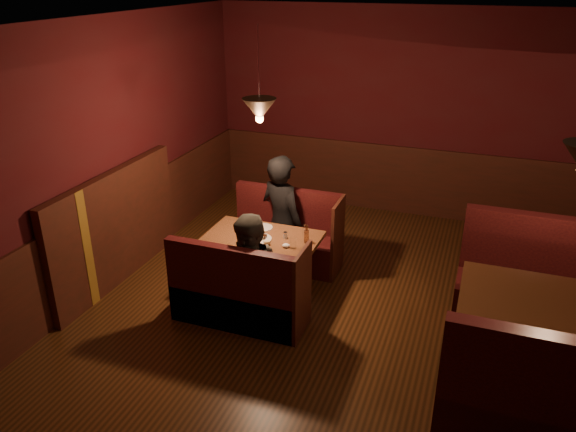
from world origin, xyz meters
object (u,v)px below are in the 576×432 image
(diner_a, at_px, (282,197))
(diner_b, at_px, (253,255))
(main_bench_far, at_px, (287,240))
(second_bench_near, at_px, (553,418))
(second_bench_far, at_px, (542,296))
(main_bench_near, at_px, (238,299))
(second_table, at_px, (548,323))
(main_table, at_px, (263,249))

(diner_a, bearing_deg, diner_b, 122.31)
(diner_b, bearing_deg, diner_a, 85.72)
(main_bench_far, xyz_separation_m, second_bench_near, (2.84, -2.18, 0.07))
(diner_b, bearing_deg, main_bench_far, 83.32)
(second_bench_near, bearing_deg, second_bench_far, 90.00)
(second_bench_far, height_order, diner_b, diner_b)
(main_bench_near, bearing_deg, main_bench_far, 90.00)
(diner_b, bearing_deg, second_bench_far, 5.16)
(main_bench_near, bearing_deg, second_table, 1.90)
(second_bench_near, bearing_deg, second_table, 92.20)
(main_bench_far, relative_size, second_bench_far, 0.84)
(second_table, relative_size, second_bench_near, 0.90)
(second_table, height_order, diner_b, diner_b)
(main_bench_far, distance_m, second_table, 3.11)
(second_bench_near, bearing_deg, main_bench_far, 142.51)
(second_table, xyz_separation_m, diner_a, (-2.86, 1.29, 0.25))
(main_bench_near, bearing_deg, second_bench_far, 18.79)
(diner_b, bearing_deg, second_bench_near, -30.47)
(main_table, bearing_deg, diner_a, 93.12)
(main_bench_near, relative_size, second_bench_far, 0.84)
(main_bench_near, distance_m, diner_b, 0.49)
(main_table, bearing_deg, second_table, -12.15)
(main_table, relative_size, main_bench_far, 0.91)
(second_bench_far, xyz_separation_m, diner_a, (-2.89, 0.42, 0.49))
(main_bench_near, xyz_separation_m, second_table, (2.81, 0.09, 0.32))
(main_table, distance_m, second_bench_near, 3.22)
(main_bench_near, xyz_separation_m, diner_a, (-0.05, 1.38, 0.57))
(second_table, relative_size, diner_a, 0.85)
(main_table, xyz_separation_m, diner_b, (0.14, -0.58, 0.25))
(main_bench_near, relative_size, second_table, 0.93)
(second_table, bearing_deg, diner_a, 155.73)
(main_bench_near, xyz_separation_m, diner_b, (0.12, 0.12, 0.46))
(second_table, distance_m, second_bench_far, 0.91)
(second_table, distance_m, second_bench_near, 0.91)
(main_bench_far, distance_m, diner_b, 1.37)
(main_table, bearing_deg, diner_b, -76.70)
(main_table, distance_m, second_bench_far, 2.87)
(main_bench_near, relative_size, second_bench_near, 0.84)
(second_table, bearing_deg, main_bench_far, 155.05)
(second_bench_far, xyz_separation_m, second_bench_near, (0.00, -1.75, 0.00))
(main_bench_near, bearing_deg, diner_b, 44.25)
(main_bench_far, bearing_deg, second_bench_far, -8.66)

